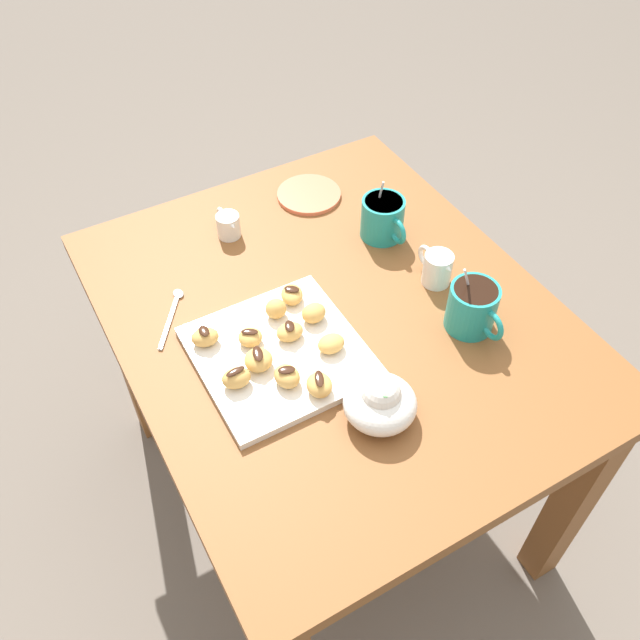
% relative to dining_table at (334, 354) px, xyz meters
% --- Properties ---
extents(ground_plane, '(8.00, 8.00, 0.00)m').
position_rel_dining_table_xyz_m(ground_plane, '(0.00, 0.00, -0.60)').
color(ground_plane, '#665B51').
extents(dining_table, '(1.01, 0.84, 0.73)m').
position_rel_dining_table_xyz_m(dining_table, '(0.00, 0.00, 0.00)').
color(dining_table, brown).
rests_on(dining_table, ground_plane).
extents(pastry_plate_square, '(0.30, 0.30, 0.02)m').
position_rel_dining_table_xyz_m(pastry_plate_square, '(0.05, -0.15, 0.14)').
color(pastry_plate_square, silver).
rests_on(pastry_plate_square, dining_table).
extents(coffee_mug_teal_left, '(0.13, 0.09, 0.14)m').
position_rel_dining_table_xyz_m(coffee_mug_teal_left, '(-0.15, 0.21, 0.18)').
color(coffee_mug_teal_left, teal).
rests_on(coffee_mug_teal_left, dining_table).
extents(coffee_mug_teal_right, '(0.14, 0.10, 0.15)m').
position_rel_dining_table_xyz_m(coffee_mug_teal_right, '(0.16, 0.21, 0.18)').
color(coffee_mug_teal_right, teal).
rests_on(coffee_mug_teal_right, dining_table).
extents(cream_pitcher_white, '(0.10, 0.06, 0.07)m').
position_rel_dining_table_xyz_m(cream_pitcher_white, '(0.02, 0.23, 0.17)').
color(cream_pitcher_white, silver).
rests_on(cream_pitcher_white, dining_table).
extents(ice_cream_bowl, '(0.13, 0.13, 0.10)m').
position_rel_dining_table_xyz_m(ice_cream_bowl, '(0.25, -0.06, 0.17)').
color(ice_cream_bowl, silver).
rests_on(ice_cream_bowl, dining_table).
extents(chocolate_sauce_pitcher, '(0.09, 0.05, 0.06)m').
position_rel_dining_table_xyz_m(chocolate_sauce_pitcher, '(-0.32, -0.09, 0.16)').
color(chocolate_sauce_pitcher, silver).
rests_on(chocolate_sauce_pitcher, dining_table).
extents(saucer_coral_left, '(0.15, 0.15, 0.01)m').
position_rel_dining_table_xyz_m(saucer_coral_left, '(-0.36, 0.14, 0.13)').
color(saucer_coral_left, '#E5704C').
rests_on(saucer_coral_left, dining_table).
extents(loose_spoon_near_saucer, '(0.14, 0.10, 0.01)m').
position_rel_dining_table_xyz_m(loose_spoon_near_saucer, '(-0.16, -0.28, 0.13)').
color(loose_spoon_near_saucer, silver).
rests_on(loose_spoon_near_saucer, dining_table).
extents(beignet_0, '(0.06, 0.06, 0.03)m').
position_rel_dining_table_xyz_m(beignet_0, '(-0.00, -0.19, 0.16)').
color(beignet_0, '#DBA351').
rests_on(beignet_0, pastry_plate_square).
extents(chocolate_drizzle_0, '(0.03, 0.04, 0.00)m').
position_rel_dining_table_xyz_m(chocolate_drizzle_0, '(-0.00, -0.19, 0.18)').
color(chocolate_drizzle_0, '#381E11').
rests_on(chocolate_drizzle_0, beignet_0).
extents(beignet_1, '(0.04, 0.05, 0.03)m').
position_rel_dining_table_xyz_m(beignet_1, '(0.03, -0.11, 0.16)').
color(beignet_1, '#DBA351').
rests_on(beignet_1, pastry_plate_square).
extents(chocolate_drizzle_1, '(0.03, 0.03, 0.00)m').
position_rel_dining_table_xyz_m(chocolate_drizzle_1, '(0.03, -0.11, 0.18)').
color(chocolate_drizzle_1, '#381E11').
rests_on(chocolate_drizzle_1, beignet_1).
extents(beignet_2, '(0.04, 0.05, 0.03)m').
position_rel_dining_table_xyz_m(beignet_2, '(0.09, -0.06, 0.16)').
color(beignet_2, '#DBA351').
rests_on(beignet_2, pastry_plate_square).
extents(beignet_3, '(0.04, 0.04, 0.04)m').
position_rel_dining_table_xyz_m(beignet_3, '(-0.04, -0.11, 0.17)').
color(beignet_3, '#DBA351').
rests_on(beignet_3, pastry_plate_square).
extents(beignet_4, '(0.05, 0.06, 0.04)m').
position_rel_dining_table_xyz_m(beignet_4, '(0.01, -0.05, 0.16)').
color(beignet_4, '#DBA351').
rests_on(beignet_4, pastry_plate_square).
extents(beignet_5, '(0.06, 0.06, 0.03)m').
position_rel_dining_table_xyz_m(beignet_5, '(0.16, -0.13, 0.16)').
color(beignet_5, '#DBA351').
rests_on(beignet_5, pastry_plate_square).
extents(chocolate_drizzle_5, '(0.04, 0.03, 0.00)m').
position_rel_dining_table_xyz_m(chocolate_drizzle_5, '(0.16, -0.13, 0.18)').
color(chocolate_drizzle_5, '#381E11').
rests_on(chocolate_drizzle_5, beignet_5).
extents(beignet_6, '(0.05, 0.06, 0.03)m').
position_rel_dining_table_xyz_m(beignet_6, '(-0.04, -0.26, 0.16)').
color(beignet_6, '#DBA351').
rests_on(beignet_6, pastry_plate_square).
extents(chocolate_drizzle_6, '(0.03, 0.02, 0.00)m').
position_rel_dining_table_xyz_m(chocolate_drizzle_6, '(-0.04, -0.26, 0.18)').
color(chocolate_drizzle_6, '#381E11').
rests_on(chocolate_drizzle_6, beignet_6).
extents(beignet_7, '(0.06, 0.05, 0.03)m').
position_rel_dining_table_xyz_m(beignet_7, '(0.12, -0.17, 0.16)').
color(beignet_7, '#DBA351').
rests_on(beignet_7, pastry_plate_square).
extents(chocolate_drizzle_7, '(0.03, 0.04, 0.00)m').
position_rel_dining_table_xyz_m(chocolate_drizzle_7, '(0.12, -0.17, 0.18)').
color(chocolate_drizzle_7, '#381E11').
rests_on(chocolate_drizzle_7, beignet_7).
extents(beignet_8, '(0.05, 0.06, 0.04)m').
position_rel_dining_table_xyz_m(beignet_8, '(0.08, -0.25, 0.16)').
color(beignet_8, '#DBA351').
rests_on(beignet_8, pastry_plate_square).
extents(chocolate_drizzle_8, '(0.02, 0.04, 0.00)m').
position_rel_dining_table_xyz_m(chocolate_drizzle_8, '(0.08, -0.25, 0.18)').
color(chocolate_drizzle_8, '#381E11').
rests_on(chocolate_drizzle_8, beignet_8).
extents(beignet_9, '(0.05, 0.05, 0.03)m').
position_rel_dining_table_xyz_m(beignet_9, '(0.06, -0.20, 0.16)').
color(beignet_9, '#DBA351').
rests_on(beignet_9, pastry_plate_square).
extents(chocolate_drizzle_9, '(0.04, 0.03, 0.00)m').
position_rel_dining_table_xyz_m(chocolate_drizzle_9, '(0.06, -0.20, 0.18)').
color(chocolate_drizzle_9, '#381E11').
rests_on(chocolate_drizzle_9, beignet_9).
extents(beignet_10, '(0.07, 0.06, 0.03)m').
position_rel_dining_table_xyz_m(beignet_10, '(-0.06, -0.06, 0.16)').
color(beignet_10, '#DBA351').
rests_on(beignet_10, pastry_plate_square).
extents(chocolate_drizzle_10, '(0.03, 0.04, 0.00)m').
position_rel_dining_table_xyz_m(chocolate_drizzle_10, '(-0.06, -0.06, 0.18)').
color(chocolate_drizzle_10, '#381E11').
rests_on(chocolate_drizzle_10, beignet_10).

